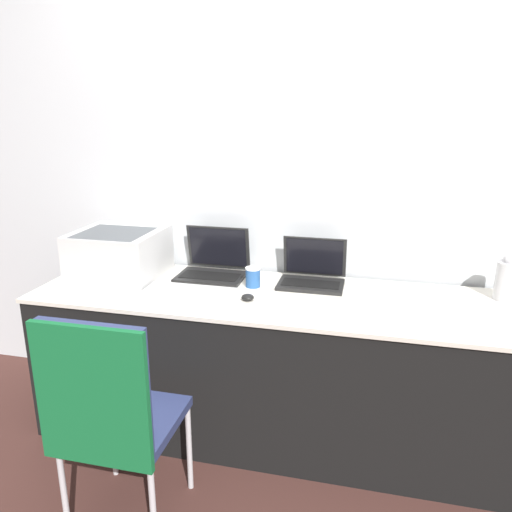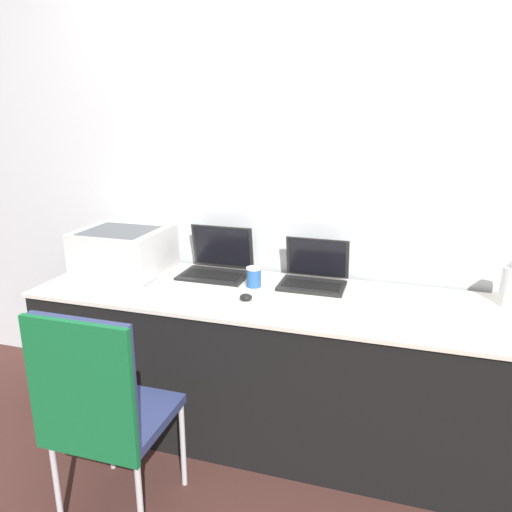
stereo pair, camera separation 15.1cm
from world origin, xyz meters
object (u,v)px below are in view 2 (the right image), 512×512
object	(u,v)px
mouse	(246,297)
chair	(98,402)
laptop_right	(314,275)
printer	(124,250)
laptop_left	(217,265)
coffee_cup	(254,277)
external_keyboard	(189,291)

from	to	relation	value
mouse	chair	xyz separation A→B (m)	(-0.35, -0.70, -0.20)
mouse	chair	bearing A→B (deg)	-116.36
laptop_right	mouse	size ratio (longest dim) A/B	5.44
printer	laptop_left	distance (m)	0.50
mouse	chair	size ratio (longest dim) A/B	0.06
coffee_cup	chair	xyz separation A→B (m)	(-0.33, -0.89, -0.23)
laptop_left	coffee_cup	size ratio (longest dim) A/B	3.48
printer	laptop_right	bearing A→B (deg)	7.53
laptop_right	chair	size ratio (longest dim) A/B	0.35
laptop_left	mouse	xyz separation A→B (m)	(0.27, -0.31, -0.04)
printer	coffee_cup	size ratio (longest dim) A/B	4.34
laptop_left	external_keyboard	size ratio (longest dim) A/B	0.80
external_keyboard	laptop_right	bearing A→B (deg)	27.57
laptop_left	chair	world-z (taller)	laptop_left
printer	coffee_cup	xyz separation A→B (m)	(0.73, 0.02, -0.09)
printer	coffee_cup	distance (m)	0.73
mouse	coffee_cup	bearing A→B (deg)	96.51
coffee_cup	mouse	xyz separation A→B (m)	(0.02, -0.19, -0.04)
laptop_right	coffee_cup	bearing A→B (deg)	-157.85
laptop_right	mouse	world-z (taller)	laptop_right
printer	mouse	world-z (taller)	printer
chair	printer	bearing A→B (deg)	114.50
chair	laptop_left	bearing A→B (deg)	85.64
external_keyboard	laptop_left	bearing A→B (deg)	84.42
laptop_right	chair	world-z (taller)	laptop_right
external_keyboard	coffee_cup	size ratio (longest dim) A/B	4.35
external_keyboard	coffee_cup	xyz separation A→B (m)	(0.28, 0.18, 0.04)
printer	laptop_right	xyz separation A→B (m)	(1.01, 0.13, -0.09)
laptop_left	external_keyboard	xyz separation A→B (m)	(-0.03, -0.30, -0.05)
chair	mouse	bearing A→B (deg)	63.64
laptop_left	chair	bearing A→B (deg)	-94.36
laptop_right	coffee_cup	xyz separation A→B (m)	(-0.29, -0.12, -0.00)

